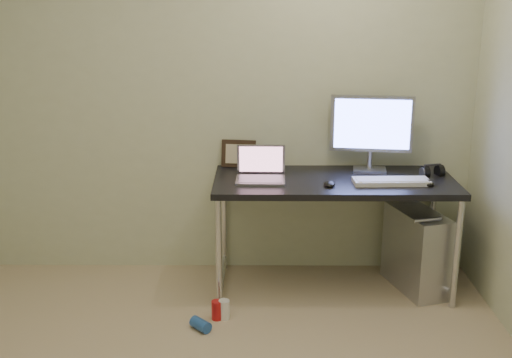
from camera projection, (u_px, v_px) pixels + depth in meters
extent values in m
cube|color=beige|center=(214.00, 93.00, 4.29)|extent=(3.50, 0.02, 2.50)
cube|color=black|center=(334.00, 182.00, 4.11)|extent=(1.54, 0.67, 0.04)
cylinder|color=silver|center=(219.00, 254.00, 3.93)|extent=(0.04, 0.04, 0.71)
cylinder|color=silver|center=(224.00, 221.00, 4.50)|extent=(0.04, 0.04, 0.71)
cylinder|color=silver|center=(457.00, 255.00, 3.92)|extent=(0.04, 0.04, 0.71)
cylinder|color=silver|center=(432.00, 221.00, 4.49)|extent=(0.04, 0.04, 0.71)
cylinder|color=silver|center=(222.00, 275.00, 4.29)|extent=(0.04, 0.59, 0.04)
cylinder|color=silver|center=(440.00, 275.00, 4.28)|extent=(0.04, 0.59, 0.04)
cube|color=silver|center=(416.00, 250.00, 4.21)|extent=(0.37, 0.56, 0.54)
cylinder|color=#9E9EA5|center=(427.00, 220.00, 3.93)|extent=(0.19, 0.08, 0.03)
cylinder|color=#9E9EA5|center=(411.00, 198.00, 4.34)|extent=(0.19, 0.08, 0.03)
cylinder|color=black|center=(400.00, 216.00, 4.47)|extent=(0.01, 0.16, 0.69)
cylinder|color=black|center=(413.00, 220.00, 4.46)|extent=(0.02, 0.11, 0.71)
cylinder|color=red|center=(217.00, 310.00, 3.86)|extent=(0.09, 0.09, 0.12)
cylinder|color=white|center=(224.00, 309.00, 3.86)|extent=(0.08, 0.08, 0.12)
cylinder|color=#2654AB|center=(201.00, 325.00, 3.74)|extent=(0.14, 0.14, 0.07)
cube|color=#9E9EA5|center=(261.00, 180.00, 4.04)|extent=(0.31, 0.23, 0.02)
cube|color=slate|center=(261.00, 179.00, 4.04)|extent=(0.28, 0.19, 0.00)
cube|color=gray|center=(261.00, 159.00, 4.13)|extent=(0.31, 0.05, 0.20)
cube|color=#7A4D5D|center=(261.00, 159.00, 4.12)|extent=(0.28, 0.04, 0.17)
cube|color=#9E9EA5|center=(370.00, 170.00, 4.29)|extent=(0.23, 0.18, 0.02)
cylinder|color=#9E9EA5|center=(370.00, 159.00, 4.29)|extent=(0.04, 0.04, 0.12)
cube|color=#9E9EA5|center=(372.00, 124.00, 4.21)|extent=(0.54, 0.11, 0.37)
cube|color=#6377F9|center=(372.00, 124.00, 4.19)|extent=(0.49, 0.07, 0.32)
cube|color=silver|center=(391.00, 181.00, 4.00)|extent=(0.48, 0.17, 0.03)
ellipsoid|color=black|center=(427.00, 182.00, 3.97)|extent=(0.10, 0.13, 0.04)
ellipsoid|color=black|center=(329.00, 183.00, 3.95)|extent=(0.08, 0.12, 0.04)
cylinder|color=black|center=(424.00, 172.00, 4.17)|extent=(0.06, 0.09, 0.09)
cylinder|color=black|center=(440.00, 172.00, 4.17)|extent=(0.06, 0.09, 0.09)
cube|color=black|center=(433.00, 165.00, 4.16)|extent=(0.11, 0.04, 0.01)
cube|color=black|center=(239.00, 154.00, 4.36)|extent=(0.24, 0.10, 0.19)
cylinder|color=silver|center=(278.00, 161.00, 4.39)|extent=(0.01, 0.01, 0.08)
cylinder|color=silver|center=(278.00, 153.00, 4.37)|extent=(0.04, 0.04, 0.04)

